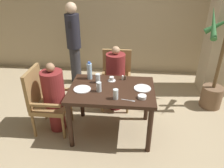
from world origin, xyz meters
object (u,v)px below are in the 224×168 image
(chair_left_side, at_px, (45,99))
(diner_in_far_chair, at_px, (115,78))
(potted_palm, at_px, (217,76))
(water_bottle, at_px, (89,71))
(diner_in_left_chair, at_px, (54,97))
(glass_tall_far, at_px, (116,94))
(plate_main_left, at_px, (142,88))
(chair_far_side, at_px, (116,77))
(plate_main_right, at_px, (82,89))
(teacup_with_saucer, at_px, (112,79))
(bowl_small, at_px, (142,97))
(glass_tall_mid, at_px, (98,78))
(glass_tall_near, at_px, (99,87))
(standing_host, at_px, (74,42))

(chair_left_side, xyz_separation_m, diner_in_far_chair, (1.00, 0.68, 0.06))
(chair_left_side, bearing_deg, diner_in_far_chair, 34.10)
(potted_palm, xyz_separation_m, water_bottle, (-2.10, -0.61, 0.28))
(diner_in_left_chair, xyz_separation_m, glass_tall_far, (0.93, -0.27, 0.26))
(plate_main_left, height_order, glass_tall_far, glass_tall_far)
(diner_in_left_chair, height_order, chair_far_side, diner_in_left_chair)
(water_bottle, bearing_deg, chair_far_side, 56.47)
(diner_in_left_chair, height_order, plate_main_left, diner_in_left_chair)
(diner_in_left_chair, bearing_deg, plate_main_right, -8.55)
(chair_left_side, distance_m, plate_main_left, 1.45)
(potted_palm, height_order, glass_tall_far, potted_palm)
(potted_palm, bearing_deg, diner_in_far_chair, -173.17)
(chair_left_side, distance_m, teacup_with_saucer, 1.04)
(bowl_small, bearing_deg, plate_main_right, 169.40)
(potted_palm, xyz_separation_m, glass_tall_mid, (-1.96, -0.72, 0.22))
(diner_in_left_chair, xyz_separation_m, glass_tall_mid, (0.63, 0.17, 0.26))
(plate_main_left, relative_size, water_bottle, 0.87)
(bowl_small, distance_m, glass_tall_near, 0.60)
(diner_in_left_chair, xyz_separation_m, glass_tall_near, (0.69, -0.09, 0.26))
(water_bottle, bearing_deg, standing_host, 113.44)
(glass_tall_near, bearing_deg, water_bottle, 117.86)
(potted_palm, xyz_separation_m, plate_main_left, (-1.31, -0.85, 0.15))
(standing_host, xyz_separation_m, bowl_small, (1.35, -1.83, -0.13))
(teacup_with_saucer, relative_size, glass_tall_far, 0.84)
(chair_far_side, relative_size, standing_host, 0.59)
(chair_far_side, relative_size, bowl_small, 8.87)
(standing_host, bearing_deg, diner_in_far_chair, -44.68)
(plate_main_right, bearing_deg, diner_in_left_chair, 171.45)
(potted_palm, distance_m, bowl_small, 1.73)
(water_bottle, relative_size, glass_tall_far, 2.00)
(diner_in_left_chair, relative_size, bowl_small, 9.84)
(diner_in_far_chair, relative_size, glass_tall_near, 8.41)
(plate_main_left, distance_m, bowl_small, 0.26)
(chair_far_side, height_order, water_bottle, water_bottle)
(plate_main_right, bearing_deg, water_bottle, 82.86)
(standing_host, xyz_separation_m, water_bottle, (0.57, -1.32, -0.02))
(glass_tall_far, bearing_deg, glass_tall_mid, 124.50)
(chair_left_side, distance_m, glass_tall_mid, 0.85)
(diner_in_left_chair, height_order, water_bottle, diner_in_left_chair)
(diner_in_left_chair, relative_size, diner_in_far_chair, 0.96)
(standing_host, relative_size, glass_tall_mid, 12.34)
(diner_in_far_chair, bearing_deg, glass_tall_far, -85.42)
(diner_in_far_chair, relative_size, potted_palm, 0.63)
(teacup_with_saucer, bearing_deg, glass_tall_far, -78.93)
(teacup_with_saucer, height_order, glass_tall_far, glass_tall_far)
(chair_left_side, relative_size, diner_in_far_chair, 0.87)
(plate_main_right, distance_m, glass_tall_near, 0.25)
(diner_in_far_chair, distance_m, bowl_small, 1.01)
(diner_in_far_chair, xyz_separation_m, glass_tall_near, (-0.17, -0.77, 0.24))
(chair_far_side, distance_m, water_bottle, 0.75)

